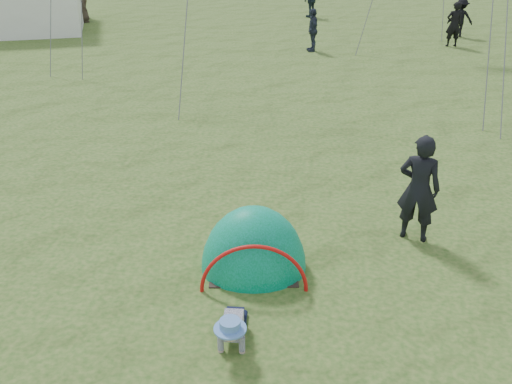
# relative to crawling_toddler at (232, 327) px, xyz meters

# --- Properties ---
(ground) EXTENTS (140.00, 140.00, 0.00)m
(ground) POSITION_rel_crawling_toddler_xyz_m (0.59, 0.46, -0.29)
(ground) COLOR #224A15
(crawling_toddler) EXTENTS (0.56, 0.78, 0.58)m
(crawling_toddler) POSITION_rel_crawling_toddler_xyz_m (0.00, 0.00, 0.00)
(crawling_toddler) COLOR black
(crawling_toddler) RESTS_ON ground
(popup_tent) EXTENTS (1.83, 1.58, 2.15)m
(popup_tent) POSITION_rel_crawling_toddler_xyz_m (0.05, 1.79, -0.29)
(popup_tent) COLOR #00732D
(popup_tent) RESTS_ON ground
(standing_adult) EXTENTS (0.79, 0.62, 1.90)m
(standing_adult) POSITION_rel_crawling_toddler_xyz_m (2.67, 3.07, 0.66)
(standing_adult) COLOR black
(standing_adult) RESTS_ON ground
(crowd_person_0) EXTENTS (0.72, 0.54, 1.77)m
(crowd_person_0) POSITION_rel_crawling_toddler_xyz_m (6.07, 18.75, 0.59)
(crowd_person_0) COLOR black
(crowd_person_0) RESTS_ON ground
(crowd_person_2) EXTENTS (0.64, 1.03, 1.63)m
(crowd_person_2) POSITION_rel_crawling_toddler_xyz_m (0.42, 17.21, 0.53)
(crowd_person_2) COLOR #262D3D
(crowd_person_2) RESTS_ON ground
(crowd_person_9) EXTENTS (1.13, 0.78, 1.61)m
(crowd_person_9) POSITION_rel_crawling_toddler_xyz_m (6.74, 20.85, 0.52)
(crowd_person_9) COLOR black
(crowd_person_9) RESTS_ON ground
(crowd_person_10) EXTENTS (0.93, 1.02, 1.76)m
(crowd_person_10) POSITION_rel_crawling_toddler_xyz_m (-11.06, 22.15, 0.59)
(crowd_person_10) COLOR #362C23
(crowd_person_10) RESTS_ON ground
(crowd_person_14) EXTENTS (0.98, 1.07, 1.76)m
(crowd_person_14) POSITION_rel_crawling_toddler_xyz_m (0.10, 24.94, 0.59)
(crowd_person_14) COLOR #1D2B33
(crowd_person_14) RESTS_ON ground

